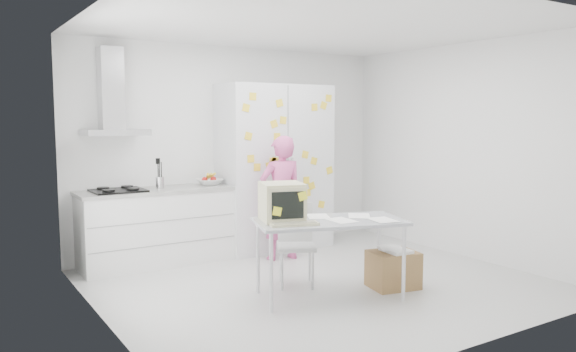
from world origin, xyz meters
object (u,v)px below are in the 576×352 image
desk (300,211)px  chair (296,239)px  person (281,198)px  cardboard_box (393,269)px

desk → chair: bearing=78.9°
person → cardboard_box: (0.36, -1.63, -0.58)m
chair → person: bearing=95.7°
desk → person: bearing=82.6°
chair → cardboard_box: size_ratio=1.58×
desk → chair: (0.23, 0.42, -0.38)m
person → cardboard_box: 1.77m
desk → chair: size_ratio=1.84×
person → desk: size_ratio=0.98×
cardboard_box → desk: bearing=166.8°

